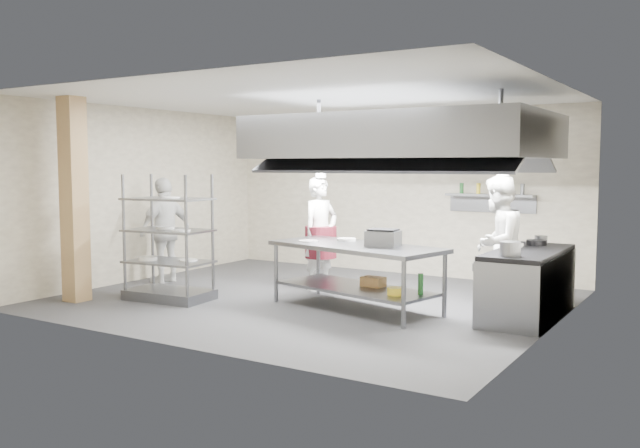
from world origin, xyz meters
The scene contains 23 objects.
floor centered at (0.00, 0.00, 0.00)m, with size 7.00×7.00×0.00m, color #2D2D2F.
ceiling centered at (0.00, 0.00, 3.00)m, with size 7.00×7.00×0.00m, color silver.
wall_back centered at (0.00, 3.00, 1.50)m, with size 7.00×7.00×0.00m, color #9D937D.
wall_left centered at (-3.50, 0.00, 1.50)m, with size 6.00×6.00×0.00m, color #9D937D.
wall_right centered at (3.50, 0.00, 1.50)m, with size 6.00×6.00×0.00m, color #9D937D.
column centered at (-2.90, -1.90, 1.50)m, with size 0.30×0.30×3.00m, color tan.
exhaust_hood centered at (1.30, 0.40, 2.40)m, with size 4.00×2.50×0.60m, color gray.
hood_strip_a centered at (0.40, 0.40, 2.08)m, with size 1.60×0.12×0.04m, color white.
hood_strip_b centered at (2.20, 0.40, 2.08)m, with size 1.60×0.12×0.04m, color white.
wall_shelf centered at (1.80, 2.84, 1.50)m, with size 1.50×0.28×0.04m, color gray.
island centered at (0.91, -0.24, 0.46)m, with size 2.50×1.04×0.91m, color gray, non-canonical shape.
island_worktop centered at (0.91, -0.24, 0.88)m, with size 2.50×1.04×0.06m, color gray.
island_undershelf centered at (0.91, -0.24, 0.30)m, with size 2.30×0.94×0.04m, color slate.
pass_rack centered at (-1.80, -1.11, 0.94)m, with size 1.25×0.73×1.87m, color slate, non-canonical shape.
cooking_range centered at (3.08, 0.50, 0.42)m, with size 0.80×2.00×0.84m, color slate.
range_top centered at (3.08, 0.50, 0.87)m, with size 0.78×1.96×0.06m, color black.
chef_head centered at (-0.30, 0.78, 0.91)m, with size 0.66×0.43×1.82m, color silver.
chef_line centered at (2.60, 0.71, 0.94)m, with size 0.91×0.71×1.87m, color white.
chef_plating centered at (-2.91, -0.05, 0.90)m, with size 1.06×0.44×1.80m, color silver.
griddle centered at (1.30, -0.20, 1.01)m, with size 0.43×0.33×0.21m, color slate.
wicker_basket centered at (1.11, -0.11, 0.39)m, with size 0.31×0.21×0.14m, color brown.
stockpot centered at (3.04, -0.22, 0.99)m, with size 0.26×0.26×0.18m, color gray.
plate_stack centered at (-1.80, -1.11, 0.60)m, with size 0.28×0.28×0.05m, color white.
Camera 1 is at (5.39, -8.43, 2.01)m, focal length 38.00 mm.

